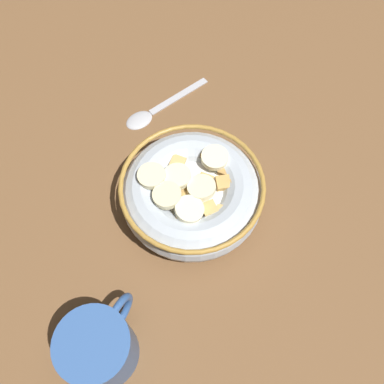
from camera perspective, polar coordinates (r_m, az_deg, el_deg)
ground_plane at (r=54.44cm, az=-0.00°, el=-1.95°), size 132.13×132.13×2.00cm
cereal_bowl at (r=50.95cm, az=-0.02°, el=-0.05°), size 17.44×17.44×6.01cm
spoon at (r=61.25cm, az=-5.68°, el=10.81°), size 13.72×7.69×0.80cm
coffee_mug at (r=45.63cm, az=-12.53°, el=-19.93°), size 9.88×7.38×7.53cm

